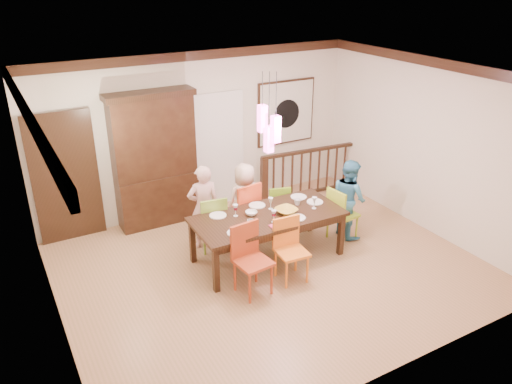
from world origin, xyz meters
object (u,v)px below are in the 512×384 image
balustrade (310,171)px  chair_end_right (343,210)px  dining_table (268,219)px  person_end_right (349,198)px  china_hutch (155,160)px  person_far_left (204,207)px  person_far_mid (245,200)px  chair_far_left (211,218)px

balustrade → chair_end_right: bearing=-102.8°
dining_table → person_end_right: (1.57, 0.01, -0.00)m
dining_table → balustrade: bearing=41.8°
chair_end_right → balustrade: size_ratio=0.43×
chair_end_right → person_end_right: bearing=-69.6°
balustrade → person_end_right: size_ratio=1.60×
china_hutch → person_far_left: bearing=-73.4°
china_hutch → balustrade: bearing=-6.5°
dining_table → chair_end_right: (1.40, -0.08, -0.15)m
person_far_left → person_far_mid: (0.77, 0.04, -0.07)m
dining_table → china_hutch: bearing=118.9°
person_far_left → chair_end_right: bearing=166.0°
person_far_left → balustrade: bearing=-153.1°
china_hutch → person_end_right: size_ratio=1.76×
chair_end_right → chair_far_left: bearing=61.8°
chair_far_left → balustrade: size_ratio=0.44×
chair_end_right → person_end_right: 0.24m
chair_far_left → person_far_mid: 0.72m
chair_end_right → balustrade: (0.56, 1.75, -0.03)m
person_end_right → dining_table: bearing=93.6°
chair_end_right → balustrade: bearing=-24.9°
balustrade → person_far_mid: person_far_mid is taller
balustrade → person_end_right: 1.72m
china_hutch → person_far_left: 1.34m
china_hutch → person_far_mid: bearing=-45.9°
dining_table → person_end_right: person_end_right is taller
dining_table → china_hutch: 2.34m
chair_far_left → person_end_right: (2.20, -0.70, 0.13)m
person_end_right → chair_far_left: bearing=75.6°
chair_far_left → person_far_mid: size_ratio=0.74×
chair_end_right → person_far_mid: 1.64m
chair_far_left → china_hutch: china_hutch is taller
chair_end_right → china_hutch: size_ratio=0.39×
dining_table → chair_end_right: size_ratio=2.52×
dining_table → person_far_mid: bearing=87.0°
balustrade → chair_far_left: bearing=-154.6°
chair_far_left → person_end_right: size_ratio=0.70×
chair_far_left → person_far_left: person_far_left is taller
china_hutch → person_far_left: (0.36, -1.20, -0.48)m
china_hutch → person_end_right: (2.63, -2.01, -0.51)m
dining_table → person_far_left: bearing=131.6°
dining_table → person_far_left: person_far_left is taller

